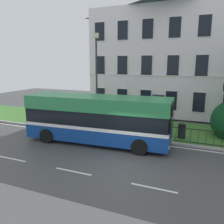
{
  "coord_description": "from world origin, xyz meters",
  "views": [
    {
      "loc": [
        3.88,
        -10.84,
        5.22
      ],
      "look_at": [
        -2.46,
        4.19,
        1.78
      ],
      "focal_mm": 37.5,
      "sensor_mm": 36.0,
      "label": 1
    }
  ],
  "objects_px": {
    "georgian_townhouse": "(169,53)",
    "litter_bin": "(182,131)",
    "single_decker_bus": "(97,119)",
    "street_lamp_post": "(97,75)"
  },
  "relations": [
    {
      "from": "georgian_townhouse",
      "to": "litter_bin",
      "type": "relative_size",
      "value": 14.0
    },
    {
      "from": "georgian_townhouse",
      "to": "litter_bin",
      "type": "height_order",
      "value": "georgian_townhouse"
    },
    {
      "from": "single_decker_bus",
      "to": "street_lamp_post",
      "type": "relative_size",
      "value": 1.32
    },
    {
      "from": "litter_bin",
      "to": "single_decker_bus",
      "type": "bearing_deg",
      "value": -151.26
    },
    {
      "from": "georgian_townhouse",
      "to": "street_lamp_post",
      "type": "distance_m",
      "value": 10.63
    },
    {
      "from": "litter_bin",
      "to": "georgian_townhouse",
      "type": "bearing_deg",
      "value": 105.64
    },
    {
      "from": "georgian_townhouse",
      "to": "street_lamp_post",
      "type": "xyz_separation_m",
      "value": [
        -3.85,
        -9.71,
        -1.99
      ]
    },
    {
      "from": "street_lamp_post",
      "to": "litter_bin",
      "type": "xyz_separation_m",
      "value": [
        6.65,
        -0.3,
        -3.62
      ]
    },
    {
      "from": "street_lamp_post",
      "to": "georgian_townhouse",
      "type": "bearing_deg",
      "value": 68.37
    },
    {
      "from": "georgian_townhouse",
      "to": "single_decker_bus",
      "type": "distance_m",
      "value": 13.79
    }
  ]
}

